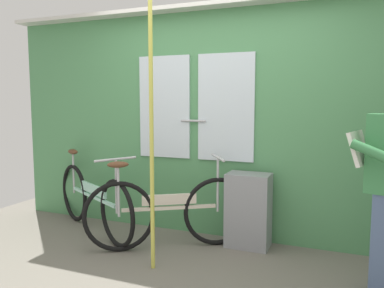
# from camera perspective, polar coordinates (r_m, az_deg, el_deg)

# --- Properties ---
(ground_plane) EXTENTS (5.91, 4.05, 0.04)m
(ground_plane) POSITION_cam_1_polar(r_m,az_deg,el_deg) (3.36, -4.38, -19.50)
(ground_plane) COLOR #666056
(train_door_wall) EXTENTS (4.91, 0.28, 2.40)m
(train_door_wall) POSITION_cam_1_polar(r_m,az_deg,el_deg) (4.15, 3.02, 3.69)
(train_door_wall) COLOR #4C8C56
(train_door_wall) RESTS_ON ground_plane
(bicycle_near_door) EXTENTS (1.41, 0.94, 0.90)m
(bicycle_near_door) POSITION_cam_1_polar(r_m,az_deg,el_deg) (3.88, -3.42, -9.74)
(bicycle_near_door) COLOR black
(bicycle_near_door) RESTS_ON ground_plane
(bicycle_leaning_behind) EXTENTS (1.56, 0.92, 0.89)m
(bicycle_leaning_behind) POSITION_cam_1_polar(r_m,az_deg,el_deg) (4.47, -14.15, -7.81)
(bicycle_leaning_behind) COLOR black
(bicycle_leaning_behind) RESTS_ON ground_plane
(trash_bin_by_wall) EXTENTS (0.42, 0.28, 0.73)m
(trash_bin_by_wall) POSITION_cam_1_polar(r_m,az_deg,el_deg) (3.96, 8.16, -9.48)
(trash_bin_by_wall) COLOR gray
(trash_bin_by_wall) RESTS_ON ground_plane
(handrail_pole) EXTENTS (0.04, 0.04, 2.36)m
(handrail_pole) POSITION_cam_1_polar(r_m,az_deg,el_deg) (3.29, -5.88, 1.72)
(handrail_pole) COLOR #C6C14C
(handrail_pole) RESTS_ON ground_plane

